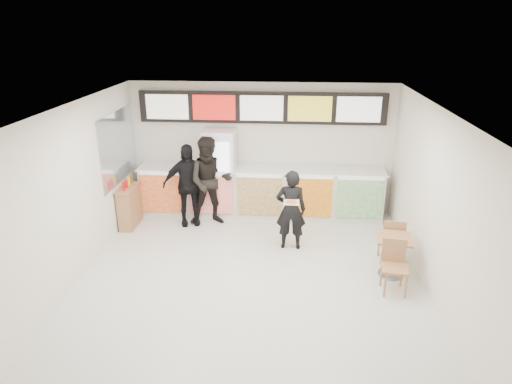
# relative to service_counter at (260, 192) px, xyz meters

# --- Properties ---
(floor) EXTENTS (7.00, 7.00, 0.00)m
(floor) POSITION_rel_service_counter_xyz_m (-0.00, -3.09, -0.57)
(floor) COLOR beige
(floor) RESTS_ON ground
(ceiling) EXTENTS (7.00, 7.00, 0.00)m
(ceiling) POSITION_rel_service_counter_xyz_m (-0.00, -3.09, 2.43)
(ceiling) COLOR white
(ceiling) RESTS_ON wall_back
(wall_back) EXTENTS (6.00, 0.00, 6.00)m
(wall_back) POSITION_rel_service_counter_xyz_m (-0.00, 0.41, 0.93)
(wall_back) COLOR silver
(wall_back) RESTS_ON floor
(wall_left) EXTENTS (0.00, 7.00, 7.00)m
(wall_left) POSITION_rel_service_counter_xyz_m (-3.00, -3.09, 0.93)
(wall_left) COLOR silver
(wall_left) RESTS_ON floor
(wall_right) EXTENTS (0.00, 7.00, 7.00)m
(wall_right) POSITION_rel_service_counter_xyz_m (3.00, -3.09, 0.93)
(wall_right) COLOR silver
(wall_right) RESTS_ON floor
(service_counter) EXTENTS (5.56, 0.77, 1.14)m
(service_counter) POSITION_rel_service_counter_xyz_m (0.00, 0.00, 0.00)
(service_counter) COLOR silver
(service_counter) RESTS_ON floor
(menu_board) EXTENTS (5.50, 0.14, 0.70)m
(menu_board) POSITION_rel_service_counter_xyz_m (0.00, 0.32, 1.88)
(menu_board) COLOR black
(menu_board) RESTS_ON wall_back
(drinks_fridge) EXTENTS (0.70, 0.67, 2.00)m
(drinks_fridge) POSITION_rel_service_counter_xyz_m (-0.93, 0.02, 0.43)
(drinks_fridge) COLOR white
(drinks_fridge) RESTS_ON floor
(mirror_panel) EXTENTS (0.01, 2.00, 1.50)m
(mirror_panel) POSITION_rel_service_counter_xyz_m (-2.99, -0.64, 1.18)
(mirror_panel) COLOR #B2B7BF
(mirror_panel) RESTS_ON wall_left
(customer_main) EXTENTS (0.59, 0.39, 1.62)m
(customer_main) POSITION_rel_service_counter_xyz_m (0.70, -1.58, 0.24)
(customer_main) COLOR black
(customer_main) RESTS_ON floor
(customer_left) EXTENTS (1.08, 0.91, 1.98)m
(customer_left) POSITION_rel_service_counter_xyz_m (-1.06, -0.54, 0.42)
(customer_left) COLOR black
(customer_left) RESTS_ON floor
(customer_mid) EXTENTS (1.16, 0.75, 1.83)m
(customer_mid) POSITION_rel_service_counter_xyz_m (-1.55, -0.60, 0.34)
(customer_mid) COLOR black
(customer_mid) RESTS_ON floor
(pizza_slice) EXTENTS (0.36, 0.36, 0.02)m
(pizza_slice) POSITION_rel_service_counter_xyz_m (0.70, -2.03, 0.58)
(pizza_slice) COLOR beige
(pizza_slice) RESTS_ON customer_main
(cafe_table) EXTENTS (0.67, 1.56, 0.89)m
(cafe_table) POSITION_rel_service_counter_xyz_m (2.50, -2.51, -0.05)
(cafe_table) COLOR #AD784F
(cafe_table) RESTS_ON floor
(condiment_ledge) EXTENTS (0.33, 0.81, 1.08)m
(condiment_ledge) POSITION_rel_service_counter_xyz_m (-2.82, -0.80, -0.11)
(condiment_ledge) COLOR #AD784F
(condiment_ledge) RESTS_ON floor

